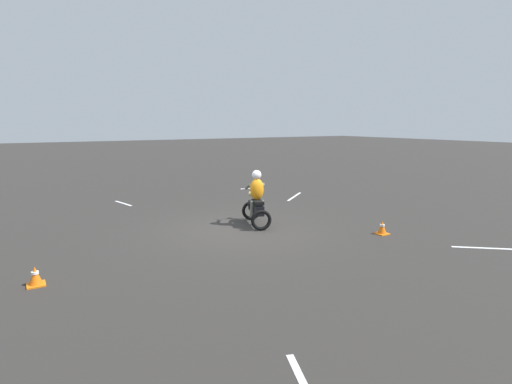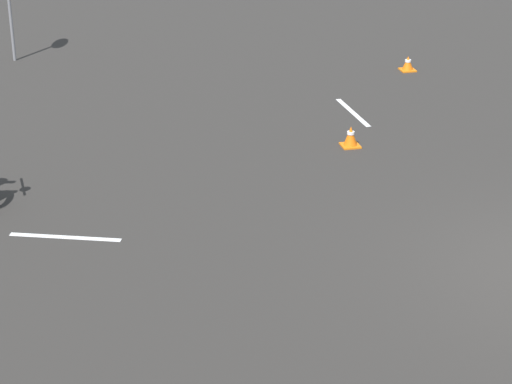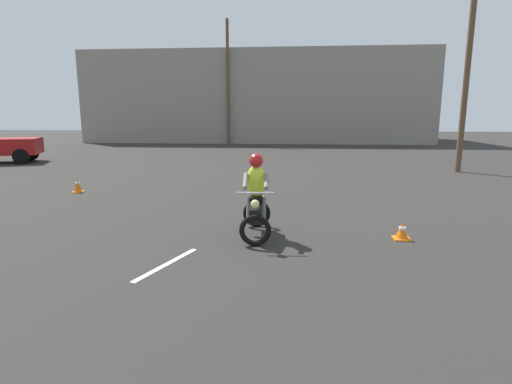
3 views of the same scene
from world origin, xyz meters
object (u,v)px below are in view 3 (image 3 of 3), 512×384
traffic_cone_far_left (78,186)px  utility_pole_far (228,83)px  traffic_cone_mid_center (258,192)px  utility_pole_near (468,67)px  traffic_cone_near_right (402,232)px  motorcycle_rider_background (256,200)px

traffic_cone_far_left → utility_pole_far: 21.40m
traffic_cone_mid_center → utility_pole_near: utility_pole_near is taller
traffic_cone_mid_center → utility_pole_near: 10.92m
traffic_cone_far_left → utility_pole_near: size_ratio=0.05×
traffic_cone_near_right → traffic_cone_mid_center: traffic_cone_mid_center is taller
traffic_cone_far_left → traffic_cone_mid_center: bearing=-2.8°
motorcycle_rider_background → traffic_cone_near_right: size_ratio=5.04×
utility_pole_far → traffic_cone_mid_center: bearing=-78.8°
traffic_cone_near_right → utility_pole_near: 11.77m
utility_pole_near → motorcycle_rider_background: bearing=-128.4°
traffic_cone_far_left → utility_pole_far: bearing=85.8°
motorcycle_rider_background → utility_pole_far: utility_pole_far is taller
traffic_cone_mid_center → utility_pole_near: size_ratio=0.04×
traffic_cone_far_left → utility_pole_near: bearing=22.9°
motorcycle_rider_background → traffic_cone_mid_center: bearing=-89.6°
utility_pole_near → utility_pole_far: size_ratio=0.89×
traffic_cone_near_right → traffic_cone_mid_center: bearing=129.9°
utility_pole_near → traffic_cone_mid_center: bearing=-142.9°
utility_pole_near → traffic_cone_near_right: bearing=-116.5°
traffic_cone_mid_center → traffic_cone_near_right: bearing=-50.1°
motorcycle_rider_background → traffic_cone_mid_center: motorcycle_rider_background is taller
traffic_cone_mid_center → utility_pole_far: (-4.18, 21.11, 4.69)m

